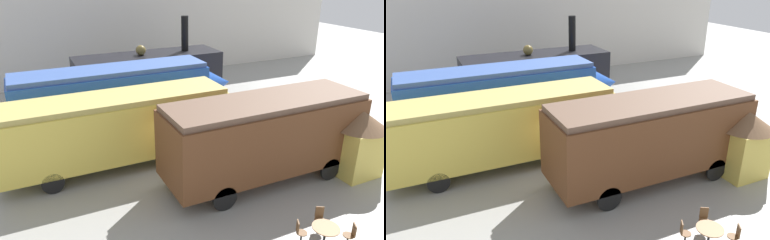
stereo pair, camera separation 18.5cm
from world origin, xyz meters
The scene contains 12 objects.
ground_plane centered at (0.00, 0.00, 0.00)m, with size 80.00×80.00×0.00m, color gray.
backdrop_wall centered at (0.00, 15.41, 4.50)m, with size 44.00×0.15×9.00m.
steam_locomotive centered at (1.38, 8.33, 2.14)m, with size 9.38×2.88×5.62m.
streamlined_locomotive centered at (-1.17, 4.43, 2.20)m, with size 12.08×2.46×3.74m.
passenger_coach_vintage centered at (-2.68, 1.02, 1.96)m, with size 10.15×2.56×3.36m.
passenger_coach_wooden centered at (2.56, -2.79, 2.13)m, with size 8.64×2.79×3.65m.
cafe_table_near centered at (1.99, -7.19, 0.56)m, with size 0.89×0.89×0.70m.
cafe_chair_0 centered at (1.28, -6.78, 0.51)m, with size 0.40×0.39×0.87m.
cafe_chair_2 centered at (2.70, -7.60, 0.51)m, with size 0.40×0.39×0.87m.
cafe_chair_3 centered at (2.40, -6.48, 0.51)m, with size 0.39×0.40×0.87m.
visitor_person centered at (0.73, -1.01, 0.87)m, with size 0.34×0.34×1.62m.
ticket_kiosk centered at (6.50, -4.09, 1.67)m, with size 2.34×2.34×3.00m.
Camera 2 is at (-6.00, -14.38, 8.54)m, focal length 35.00 mm.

